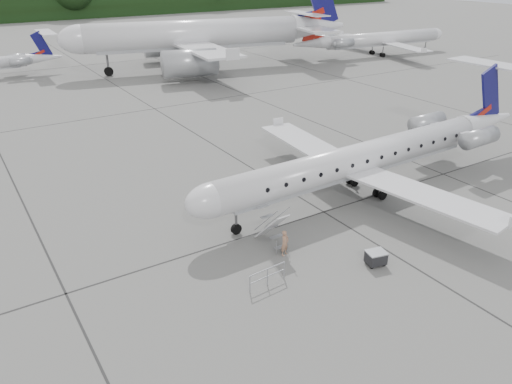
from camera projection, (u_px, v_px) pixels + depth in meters
ground at (389, 215)px, 32.71m from camera, size 320.00×320.00×0.00m
treeline at (24, 6)px, 130.39m from camera, size 260.00×4.00×8.00m
main_regional_jet at (359, 145)px, 33.85m from camera, size 30.05×22.04×7.55m
airstair at (272, 227)px, 28.77m from camera, size 0.91×2.31×2.37m
passenger at (285, 243)px, 27.98m from camera, size 0.65×0.52×1.53m
safety_railing at (267, 277)px, 25.44m from camera, size 2.20×0.22×1.00m
baggage_cart at (376, 258)px, 27.21m from camera, size 1.16×1.02×0.87m
bg_narrowbody at (193, 20)px, 71.99m from camera, size 45.37×36.88×14.37m
bg_regional_right at (384, 32)px, 84.82m from camera, size 31.34×23.92×7.73m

